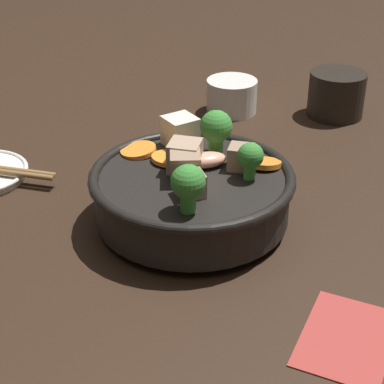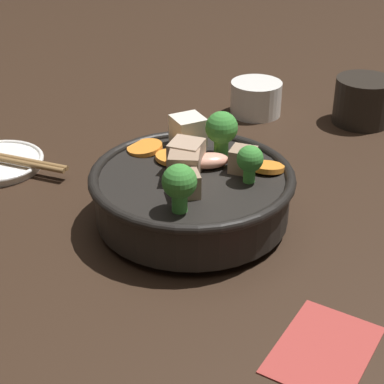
% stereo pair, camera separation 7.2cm
% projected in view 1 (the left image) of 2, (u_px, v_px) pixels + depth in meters
% --- Properties ---
extents(ground_plane, '(3.00, 3.00, 0.00)m').
position_uv_depth(ground_plane, '(192.00, 222.00, 0.74)').
color(ground_plane, black).
extents(stirfry_bowl, '(0.23, 0.23, 0.12)m').
position_uv_depth(stirfry_bowl, '(193.00, 189.00, 0.72)').
color(stirfry_bowl, black).
rests_on(stirfry_bowl, ground_plane).
extents(tea_cup, '(0.08, 0.08, 0.05)m').
position_uv_depth(tea_cup, '(232.00, 96.00, 1.01)').
color(tea_cup, white).
rests_on(tea_cup, ground_plane).
extents(dark_mug, '(0.11, 0.09, 0.07)m').
position_uv_depth(dark_mug, '(336.00, 94.00, 1.00)').
color(dark_mug, black).
rests_on(dark_mug, ground_plane).
extents(napkin, '(0.12, 0.10, 0.00)m').
position_uv_depth(napkin, '(347.00, 338.00, 0.57)').
color(napkin, '#A33833').
rests_on(napkin, ground_plane).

